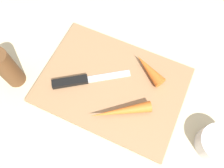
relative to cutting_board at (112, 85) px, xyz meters
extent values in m
plane|color=#C6B793|center=(0.00, 0.00, -0.01)|extent=(1.40, 1.40, 0.00)
cube|color=#99704C|center=(0.00, 0.00, 0.00)|extent=(0.36, 0.26, 0.01)
cube|color=#B7B7BC|center=(-0.02, 0.02, 0.01)|extent=(0.10, 0.08, 0.00)
cube|color=black|center=(-0.10, -0.04, 0.01)|extent=(0.09, 0.07, 0.01)
cone|color=orange|center=(0.07, 0.07, 0.02)|extent=(0.10, 0.08, 0.03)
cone|color=orange|center=(0.05, -0.06, 0.02)|extent=(0.14, 0.10, 0.03)
cylinder|color=silver|center=(0.27, -0.04, 0.02)|extent=(0.08, 0.08, 0.05)
cylinder|color=brown|center=(-0.23, -0.09, 0.06)|extent=(0.05, 0.05, 0.12)
camera|label=1|loc=(0.09, -0.21, 0.53)|focal=36.25mm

